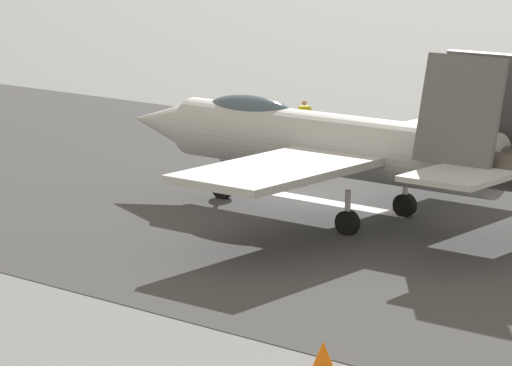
% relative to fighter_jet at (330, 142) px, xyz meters
% --- Properties ---
extents(ground_plane, '(400.00, 400.00, 0.00)m').
position_rel_fighter_jet_xyz_m(ground_plane, '(2.16, -1.70, -2.47)').
color(ground_plane, slate).
extents(runway_strip, '(240.00, 26.00, 0.02)m').
position_rel_fighter_jet_xyz_m(runway_strip, '(2.15, -1.70, -2.46)').
color(runway_strip, '#3D3E3F').
rests_on(runway_strip, ground).
extents(fighter_jet, '(16.17, 14.51, 5.67)m').
position_rel_fighter_jet_xyz_m(fighter_jet, '(0.00, 0.00, 0.00)').
color(fighter_jet, '#B1B2B2').
rests_on(fighter_jet, ground).
extents(crew_person, '(0.42, 0.66, 1.58)m').
position_rel_fighter_jet_xyz_m(crew_person, '(10.47, -11.95, -1.68)').
color(crew_person, '#1E2338').
rests_on(crew_person, ground).
extents(marker_cone_near, '(0.44, 0.44, 0.55)m').
position_rel_fighter_jet_xyz_m(marker_cone_near, '(-8.67, 11.65, -2.19)').
color(marker_cone_near, orange).
rests_on(marker_cone_near, ground).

